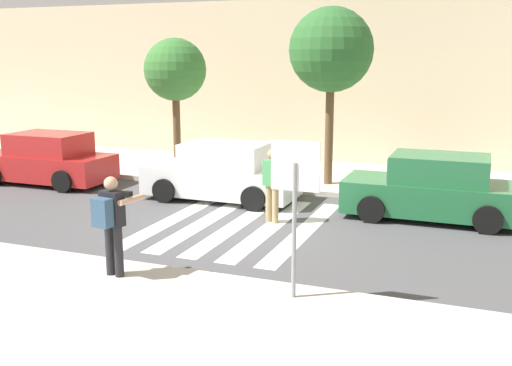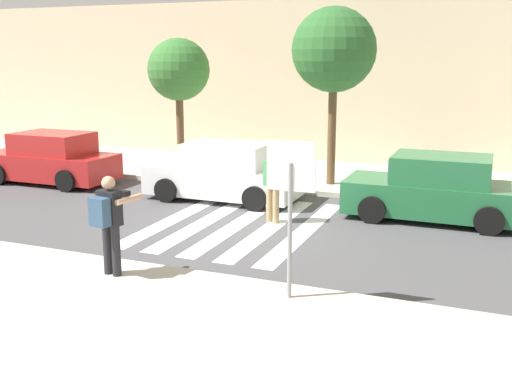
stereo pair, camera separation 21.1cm
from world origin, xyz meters
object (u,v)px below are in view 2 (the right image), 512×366
object	(u,v)px
parked_car_red	(51,159)
street_tree_center	(334,51)
parked_car_green	(435,190)
stop_sign	(291,185)
parked_car_white	(225,173)
photographer_with_backpack	(109,217)
street_tree_west	(179,71)
pedestrian_crossing	(273,182)

from	to	relation	value
parked_car_red	street_tree_center	xyz separation A→B (m)	(8.14, 2.40, 3.23)
parked_car_red	parked_car_green	xyz separation A→B (m)	(11.32, 0.00, 0.00)
stop_sign	parked_car_white	size ratio (longest dim) A/B	0.60
stop_sign	parked_car_red	bearing A→B (deg)	148.25
photographer_with_backpack	parked_car_white	xyz separation A→B (m)	(-0.77, 6.26, -0.44)
parked_car_green	parked_car_red	bearing A→B (deg)	180.00
parked_car_green	street_tree_center	size ratio (longest dim) A/B	0.81
parked_car_green	photographer_with_backpack	bearing A→B (deg)	-126.97
photographer_with_backpack	parked_car_green	distance (m)	7.85
photographer_with_backpack	parked_car_green	bearing A→B (deg)	53.03
parked_car_red	street_tree_west	size ratio (longest dim) A/B	0.97
photographer_with_backpack	pedestrian_crossing	distance (m)	4.75
parked_car_red	parked_car_green	size ratio (longest dim) A/B	1.00
stop_sign	street_tree_west	world-z (taller)	street_tree_west
stop_sign	photographer_with_backpack	distance (m)	3.23
stop_sign	parked_car_green	world-z (taller)	stop_sign
stop_sign	street_tree_west	bearing A→B (deg)	127.83
parked_car_white	street_tree_west	world-z (taller)	street_tree_west
stop_sign	parked_car_white	xyz separation A→B (m)	(-3.91, 6.03, -1.20)
pedestrian_crossing	street_tree_center	world-z (taller)	street_tree_center
stop_sign	parked_car_green	xyz separation A→B (m)	(1.58, 6.03, -1.20)
street_tree_center	pedestrian_crossing	bearing A→B (deg)	-94.17
photographer_with_backpack	parked_car_red	xyz separation A→B (m)	(-6.61, 6.26, -0.44)
parked_car_white	street_tree_center	distance (m)	4.64
parked_car_red	street_tree_west	bearing A→B (deg)	39.09
parked_car_red	parked_car_white	xyz separation A→B (m)	(5.83, 0.00, 0.00)
stop_sign	pedestrian_crossing	bearing A→B (deg)	113.57
parked_car_white	parked_car_green	xyz separation A→B (m)	(5.48, -0.00, 0.00)
street_tree_west	street_tree_center	world-z (taller)	street_tree_center
pedestrian_crossing	parked_car_red	xyz separation A→B (m)	(-7.84, 1.68, -0.25)
parked_car_white	street_tree_center	world-z (taller)	street_tree_center
stop_sign	street_tree_center	distance (m)	8.81
parked_car_green	street_tree_west	world-z (taller)	street_tree_west
parked_car_white	street_tree_center	size ratio (longest dim) A/B	0.81
parked_car_white	parked_car_green	bearing A→B (deg)	-0.00
stop_sign	parked_car_red	distance (m)	11.52
parked_car_green	street_tree_west	bearing A→B (deg)	162.94
parked_car_white	street_tree_center	bearing A→B (deg)	46.12
photographer_with_backpack	parked_car_red	world-z (taller)	photographer_with_backpack
parked_car_white	street_tree_center	xyz separation A→B (m)	(2.31, 2.40, 3.23)
parked_car_red	street_tree_west	xyz separation A→B (m)	(3.10, 2.52, 2.63)
parked_car_red	parked_car_white	bearing A→B (deg)	0.00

